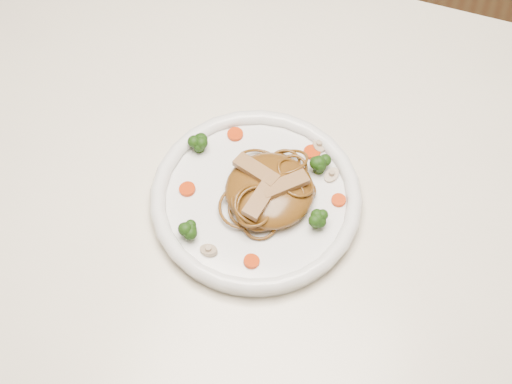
% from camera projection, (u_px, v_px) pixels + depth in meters
% --- Properties ---
extents(ground, '(4.00, 4.00, 0.00)m').
position_uv_depth(ground, '(258.00, 372.00, 1.61)').
color(ground, brown).
rests_on(ground, ground).
extents(table, '(1.20, 0.80, 0.75)m').
position_uv_depth(table, '(259.00, 226.00, 1.06)').
color(table, beige).
rests_on(table, ground).
extents(plate, '(0.34, 0.34, 0.02)m').
position_uv_depth(plate, '(256.00, 201.00, 0.95)').
color(plate, white).
rests_on(plate, table).
extents(noodle_mound, '(0.14, 0.14, 0.04)m').
position_uv_depth(noodle_mound, '(270.00, 190.00, 0.93)').
color(noodle_mound, brown).
rests_on(noodle_mound, plate).
extents(chicken_a, '(0.06, 0.06, 0.01)m').
position_uv_depth(chicken_a, '(285.00, 185.00, 0.92)').
color(chicken_a, '#A1784C').
rests_on(chicken_a, noodle_mound).
extents(chicken_b, '(0.06, 0.04, 0.01)m').
position_uv_depth(chicken_b, '(256.00, 170.00, 0.93)').
color(chicken_b, '#A1784C').
rests_on(chicken_b, noodle_mound).
extents(chicken_c, '(0.03, 0.07, 0.01)m').
position_uv_depth(chicken_c, '(262.00, 197.00, 0.91)').
color(chicken_c, '#A1784C').
rests_on(chicken_c, noodle_mound).
extents(broccoli_0, '(0.04, 0.04, 0.03)m').
position_uv_depth(broccoli_0, '(319.00, 163.00, 0.95)').
color(broccoli_0, '#1F460E').
rests_on(broccoli_0, plate).
extents(broccoli_1, '(0.03, 0.03, 0.03)m').
position_uv_depth(broccoli_1, '(199.00, 143.00, 0.97)').
color(broccoli_1, '#1F460E').
rests_on(broccoli_1, plate).
extents(broccoli_2, '(0.03, 0.03, 0.03)m').
position_uv_depth(broccoli_2, '(188.00, 228.00, 0.91)').
color(broccoli_2, '#1F460E').
rests_on(broccoli_2, plate).
extents(broccoli_3, '(0.03, 0.03, 0.03)m').
position_uv_depth(broccoli_3, '(316.00, 218.00, 0.91)').
color(broccoli_3, '#1F460E').
rests_on(broccoli_3, plate).
extents(carrot_0, '(0.03, 0.03, 0.00)m').
position_uv_depth(carrot_0, '(312.00, 152.00, 0.98)').
color(carrot_0, '#BF3607').
rests_on(carrot_0, plate).
extents(carrot_1, '(0.02, 0.02, 0.00)m').
position_uv_depth(carrot_1, '(187.00, 189.00, 0.95)').
color(carrot_1, '#BF3607').
rests_on(carrot_1, plate).
extents(carrot_2, '(0.02, 0.02, 0.00)m').
position_uv_depth(carrot_2, '(339.00, 200.00, 0.94)').
color(carrot_2, '#BF3607').
rests_on(carrot_2, plate).
extents(carrot_3, '(0.03, 0.03, 0.00)m').
position_uv_depth(carrot_3, '(235.00, 134.00, 1.00)').
color(carrot_3, '#BF3607').
rests_on(carrot_3, plate).
extents(carrot_4, '(0.03, 0.03, 0.00)m').
position_uv_depth(carrot_4, '(252.00, 261.00, 0.90)').
color(carrot_4, '#BF3607').
rests_on(carrot_4, plate).
extents(mushroom_0, '(0.02, 0.02, 0.01)m').
position_uv_depth(mushroom_0, '(209.00, 250.00, 0.90)').
color(mushroom_0, beige).
rests_on(mushroom_0, plate).
extents(mushroom_1, '(0.03, 0.03, 0.01)m').
position_uv_depth(mushroom_1, '(331.00, 175.00, 0.96)').
color(mushroom_1, beige).
rests_on(mushroom_1, plate).
extents(mushroom_2, '(0.04, 0.04, 0.01)m').
position_uv_depth(mushroom_2, '(199.00, 141.00, 0.99)').
color(mushroom_2, beige).
rests_on(mushroom_2, plate).
extents(mushroom_3, '(0.03, 0.03, 0.01)m').
position_uv_depth(mushroom_3, '(319.00, 145.00, 0.99)').
color(mushroom_3, beige).
rests_on(mushroom_3, plate).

